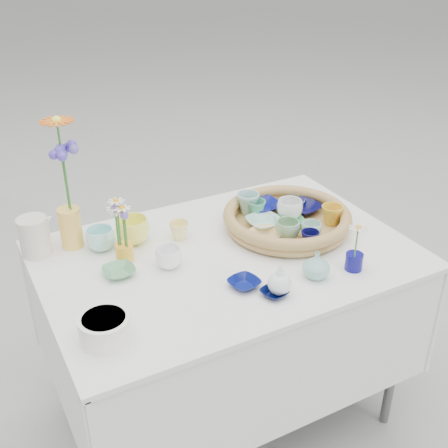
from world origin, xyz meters
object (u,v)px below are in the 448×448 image
display_table (226,411)px  wicker_tray (287,219)px  bud_vase_seafoam (316,265)px  tall_vase_yellow (71,228)px

display_table → wicker_tray: bearing=10.1°
display_table → bud_vase_seafoam: bud_vase_seafoam is taller
wicker_tray → bud_vase_seafoam: bud_vase_seafoam is taller
wicker_tray → display_table: bearing=-169.9°
display_table → bud_vase_seafoam: size_ratio=13.71×
bud_vase_seafoam → tall_vase_yellow: 0.85m
bud_vase_seafoam → tall_vase_yellow: (-0.64, 0.56, 0.03)m
display_table → bud_vase_seafoam: 0.87m
tall_vase_yellow → bud_vase_seafoam: bearing=-41.4°
bud_vase_seafoam → tall_vase_yellow: bearing=138.6°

